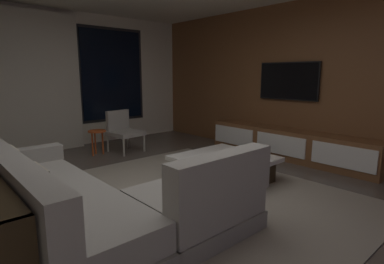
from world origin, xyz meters
The scene contains 11 objects.
floor centered at (0.00, 0.00, 0.00)m, with size 9.20×9.20×0.00m, color #564C44.
back_wall_with_window centered at (-0.06, 3.62, 1.34)m, with size 6.60×0.30×2.70m.
media_wall centered at (3.06, 0.00, 1.35)m, with size 0.12×7.80×2.70m.
area_rug centered at (0.35, -0.10, 0.01)m, with size 3.20×3.80×0.01m, color gray.
sectional_couch centered at (-0.91, -0.13, 0.29)m, with size 1.98×2.50×0.82m.
coffee_table centered at (1.06, 0.03, 0.19)m, with size 1.16×1.16×0.36m.
book_stack_on_coffee_table centered at (1.04, -0.11, 0.39)m, with size 0.27×0.21×0.07m.
accent_chair_near_window centered at (0.91, 2.52, 0.43)m, with size 0.60×0.62×0.78m.
side_stool centered at (0.40, 2.56, 0.37)m, with size 0.32×0.32×0.46m.
media_console centered at (2.77, 0.05, 0.25)m, with size 0.46×3.10×0.52m.
mounted_tv centered at (2.95, 0.25, 1.35)m, with size 0.05×1.14×0.66m.
Camera 1 is at (-2.02, -2.73, 1.47)m, focal length 29.00 mm.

